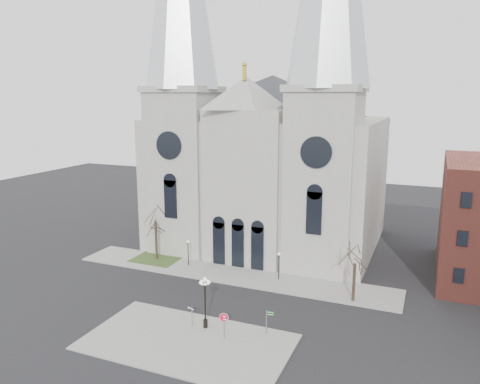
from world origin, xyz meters
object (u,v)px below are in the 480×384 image
at_px(globe_lamp, 205,296).
at_px(street_name_sign, 267,320).
at_px(one_way_sign, 192,312).
at_px(stop_sign, 224,320).

bearing_deg(globe_lamp, street_name_sign, 9.74).
height_order(globe_lamp, street_name_sign, globe_lamp).
xyz_separation_m(one_way_sign, street_name_sign, (7.01, 1.16, 0.04)).
height_order(stop_sign, street_name_sign, stop_sign).
bearing_deg(street_name_sign, stop_sign, -158.43).
bearing_deg(globe_lamp, one_way_sign, -172.06).
distance_m(stop_sign, street_name_sign, 3.91).
xyz_separation_m(globe_lamp, street_name_sign, (5.71, 0.98, -1.71)).
distance_m(stop_sign, globe_lamp, 2.97).
bearing_deg(globe_lamp, stop_sign, -24.17).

